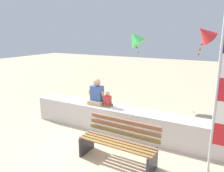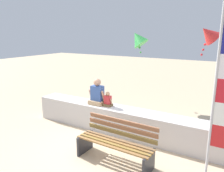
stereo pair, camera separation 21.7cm
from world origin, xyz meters
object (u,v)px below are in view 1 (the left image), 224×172
(flag_banner, at_px, (224,85))
(park_bench, at_px, (119,143))
(kite_green, at_px, (135,39))
(person_child, at_px, (108,101))
(kite_red, at_px, (205,34))
(person_adult, at_px, (97,94))

(flag_banner, bearing_deg, park_bench, -165.35)
(kite_green, bearing_deg, flag_banner, -47.80)
(person_child, relative_size, flag_banner, 0.13)
(kite_green, height_order, kite_red, kite_red)
(flag_banner, relative_size, kite_green, 3.39)
(flag_banner, bearing_deg, person_adult, 166.52)
(person_child, xyz_separation_m, kite_green, (-0.36, 2.79, 1.65))
(person_child, relative_size, kite_green, 0.44)
(person_adult, xyz_separation_m, kite_green, (-0.01, 2.79, 1.52))
(park_bench, xyz_separation_m, kite_red, (1.08, 4.17, 2.29))
(park_bench, bearing_deg, person_adult, 136.74)
(person_adult, xyz_separation_m, kite_red, (2.42, 2.91, 1.70))
(kite_red, bearing_deg, kite_green, -177.11)
(park_bench, xyz_separation_m, flag_banner, (1.88, 0.49, 1.39))
(kite_green, xyz_separation_m, kite_red, (2.43, 0.12, 0.18))
(park_bench, distance_m, person_child, 1.67)
(park_bench, relative_size, person_child, 4.15)
(person_adult, distance_m, kite_red, 4.15)
(flag_banner, height_order, kite_red, flag_banner)
(park_bench, xyz_separation_m, kite_green, (-1.35, 4.05, 2.11))
(person_adult, height_order, person_child, person_adult)
(person_adult, bearing_deg, kite_green, 90.20)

